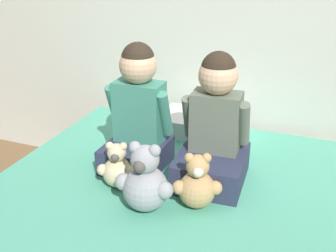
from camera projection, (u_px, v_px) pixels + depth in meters
name	position (u px, v px, depth m)	size (l,w,h in m)	color
bed	(148.00, 249.00, 1.97)	(1.64, 2.02, 0.48)	#473828
child_on_left	(138.00, 114.00, 2.12)	(0.34, 0.33, 0.64)	#282D47
child_on_right	(214.00, 131.00, 1.99)	(0.34, 0.40, 0.63)	#282D47
teddy_bear_held_by_left_child	(117.00, 168.00, 1.99)	(0.19, 0.15, 0.23)	#D1B78E
teddy_bear_held_by_right_child	(197.00, 185.00, 1.83)	(0.21, 0.16, 0.26)	tan
teddy_bear_between_children	(145.00, 182.00, 1.80)	(0.27, 0.20, 0.32)	#939399
pillow_at_headboard	(202.00, 125.00, 2.56)	(0.50, 0.31, 0.11)	white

